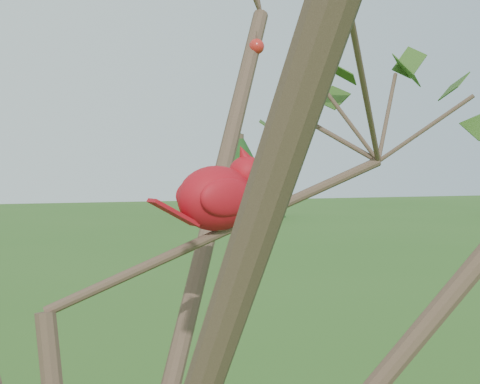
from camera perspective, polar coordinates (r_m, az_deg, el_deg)
The scene contains 2 objects.
crabapple_tree at distance 1.03m, azimuth -11.79°, elevation -1.72°, with size 2.35×2.05×2.95m.
cardinal at distance 1.18m, azimuth -1.73°, elevation -0.23°, with size 0.24×0.14×0.17m.
Camera 1 is at (-0.12, -1.04, 2.19)m, focal length 50.00 mm.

